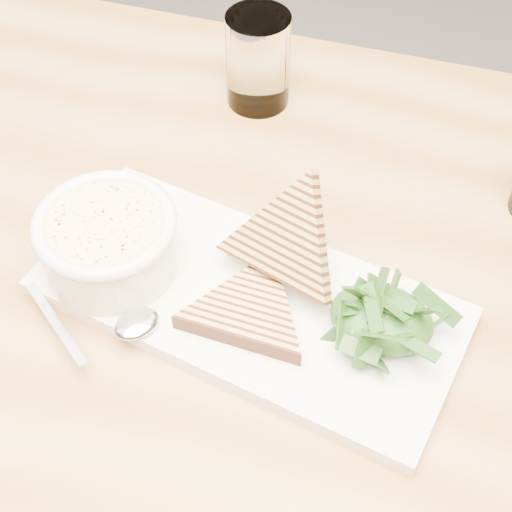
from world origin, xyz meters
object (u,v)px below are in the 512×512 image
(platter, at_px, (248,300))
(table_top, at_px, (283,319))
(glass_near, at_px, (258,60))
(soup_bowl, at_px, (109,247))

(platter, bearing_deg, table_top, 18.30)
(glass_near, bearing_deg, platter, -71.11)
(platter, relative_size, soup_bowl, 3.12)
(soup_bowl, xyz_separation_m, glass_near, (0.04, 0.30, 0.02))
(soup_bowl, bearing_deg, table_top, 7.17)
(soup_bowl, bearing_deg, glass_near, 83.01)
(table_top, bearing_deg, platter, -161.70)
(table_top, bearing_deg, soup_bowl, -172.83)
(soup_bowl, distance_m, glass_near, 0.30)
(platter, distance_m, soup_bowl, 0.14)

